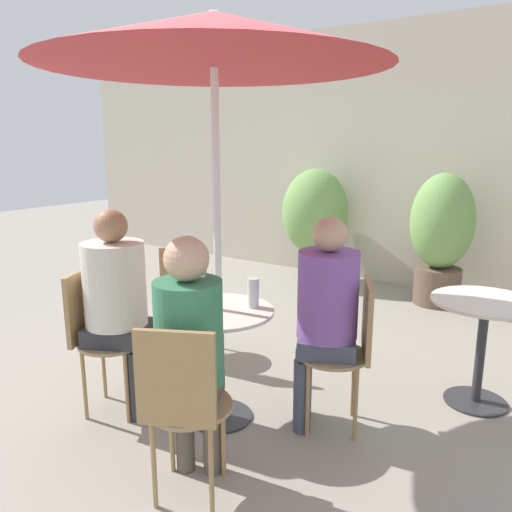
{
  "coord_description": "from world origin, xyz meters",
  "views": [
    {
      "loc": [
        1.98,
        -2.21,
        1.68
      ],
      "look_at": [
        0.23,
        0.4,
        0.96
      ],
      "focal_mm": 35.0,
      "sensor_mm": 36.0,
      "label": 1
    }
  ],
  "objects": [
    {
      "name": "seated_person_1",
      "position": [
        0.5,
        -0.56,
        0.76
      ],
      "size": [
        0.38,
        0.39,
        1.27
      ],
      "rotation": [
        0.0,
        0.0,
        3.59
      ],
      "color": "brown",
      "rests_on": "ground_plane"
    },
    {
      "name": "cafe_table_far",
      "position": [
        1.52,
        1.08,
        0.51
      ],
      "size": [
        0.66,
        0.66,
        0.71
      ],
      "color": "#2D2D33",
      "rests_on": "ground_plane"
    },
    {
      "name": "bistro_chair_3",
      "position": [
        -0.52,
        0.56,
        0.55
      ],
      "size": [
        0.46,
        0.47,
        0.91
      ],
      "rotation": [
        0.0,
        0.0,
        3.6
      ],
      "color": "#997F56",
      "rests_on": "ground_plane"
    },
    {
      "name": "ground_plane",
      "position": [
        0.0,
        0.0,
        0.0
      ],
      "size": [
        20.0,
        20.0,
        0.0
      ],
      "primitive_type": "plane",
      "color": "gray"
    },
    {
      "name": "potted_plant_0",
      "position": [
        -0.74,
        3.12,
        0.81
      ],
      "size": [
        0.78,
        0.78,
        1.37
      ],
      "color": "#47423D",
      "rests_on": "ground_plane"
    },
    {
      "name": "cafe_table_near",
      "position": [
        0.23,
        -0.0,
        0.51
      ],
      "size": [
        0.66,
        0.66,
        0.71
      ],
      "color": "#2D2D33",
      "rests_on": "ground_plane"
    },
    {
      "name": "bistro_chair_2",
      "position": [
        0.93,
        0.34,
        0.55
      ],
      "size": [
        0.47,
        0.46,
        0.91
      ],
      "rotation": [
        0.0,
        0.0,
        -1.12
      ],
      "color": "#997F56",
      "rests_on": "ground_plane"
    },
    {
      "name": "storefront_wall",
      "position": [
        0.0,
        3.59,
        1.5
      ],
      "size": [
        10.0,
        0.06,
        3.0
      ],
      "color": "beige",
      "rests_on": "ground_plane"
    },
    {
      "name": "potted_plant_1",
      "position": [
        0.75,
        3.05,
        0.76
      ],
      "size": [
        0.64,
        0.64,
        1.38
      ],
      "color": "brown",
      "rests_on": "ground_plane"
    },
    {
      "name": "seated_person_0",
      "position": [
        -0.33,
        -0.27,
        0.76
      ],
      "size": [
        0.46,
        0.44,
        1.29
      ],
      "rotation": [
        0.0,
        0.0,
        2.02
      ],
      "color": "#2D2D33",
      "rests_on": "ground_plane"
    },
    {
      "name": "beer_glass_0",
      "position": [
        0.38,
        0.15,
        0.8
      ],
      "size": [
        0.07,
        0.07,
        0.18
      ],
      "color": "silver",
      "rests_on": "cafe_table_near"
    },
    {
      "name": "beer_glass_1",
      "position": [
        0.14,
        -0.19,
        0.8
      ],
      "size": [
        0.07,
        0.07,
        0.18
      ],
      "color": "#DBC65B",
      "rests_on": "cafe_table_near"
    },
    {
      "name": "umbrella",
      "position": [
        0.23,
        -0.0,
        2.2
      ],
      "size": [
        1.9,
        1.9,
        2.34
      ],
      "color": "silver",
      "rests_on": "ground_plane"
    },
    {
      "name": "seated_person_2",
      "position": [
        0.79,
        0.27,
        0.75
      ],
      "size": [
        0.43,
        0.41,
        1.27
      ],
      "rotation": [
        0.0,
        0.0,
        -1.12
      ],
      "color": "#42475B",
      "rests_on": "ground_plane"
    },
    {
      "name": "bistro_chair_0",
      "position": [
        -0.47,
        -0.34,
        0.55
      ],
      "size": [
        0.47,
        0.46,
        0.91
      ],
      "rotation": [
        0.0,
        0.0,
        -4.26
      ],
      "color": "#997F56",
      "rests_on": "ground_plane"
    },
    {
      "name": "bistro_chair_1",
      "position": [
        0.57,
        -0.7,
        0.55
      ],
      "size": [
        0.46,
        0.47,
        0.91
      ],
      "rotation": [
        0.0,
        0.0,
        -2.69
      ],
      "color": "#997F56",
      "rests_on": "ground_plane"
    }
  ]
}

